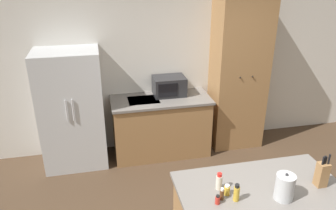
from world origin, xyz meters
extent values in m
cube|color=beige|center=(0.00, 2.33, 1.30)|extent=(7.20, 0.06, 2.60)
cube|color=#B7BABC|center=(-1.66, 1.99, 0.84)|extent=(0.86, 0.62, 1.68)
cylinder|color=silver|center=(-1.70, 1.66, 0.97)|extent=(0.02, 0.02, 0.30)
cylinder|color=silver|center=(-1.62, 1.66, 0.97)|extent=(0.02, 0.02, 0.30)
cube|color=olive|center=(-0.41, 1.99, 0.43)|extent=(1.41, 0.62, 0.87)
cube|color=slate|center=(-0.41, 1.99, 0.88)|extent=(1.45, 0.66, 0.03)
cube|color=#9EA0A3|center=(-0.66, 1.99, 0.89)|extent=(0.44, 0.34, 0.01)
cube|color=olive|center=(0.81, 2.04, 1.16)|extent=(0.78, 0.51, 2.33)
sphere|color=black|center=(0.71, 1.78, 1.21)|extent=(0.02, 0.02, 0.02)
sphere|color=black|center=(0.90, 1.78, 1.21)|extent=(0.02, 0.02, 0.02)
cube|color=slate|center=(0.07, -0.20, 0.87)|extent=(1.48, 0.81, 0.03)
cube|color=#232326|center=(-0.25, 2.11, 1.04)|extent=(0.47, 0.34, 0.28)
cube|color=black|center=(-0.31, 1.93, 1.04)|extent=(0.28, 0.01, 0.19)
cube|color=olive|center=(0.60, -0.28, 1.00)|extent=(0.09, 0.09, 0.23)
cylinder|color=black|center=(0.57, -0.29, 1.15)|extent=(0.02, 0.02, 0.08)
cylinder|color=black|center=(0.59, -0.28, 1.16)|extent=(0.02, 0.02, 0.08)
cylinder|color=black|center=(0.61, -0.28, 1.15)|extent=(0.02, 0.02, 0.07)
cylinder|color=black|center=(0.62, -0.29, 1.16)|extent=(0.02, 0.02, 0.10)
cylinder|color=#563319|center=(-0.33, -0.27, 0.93)|extent=(0.04, 0.04, 0.09)
cylinder|color=silver|center=(-0.33, -0.27, 0.99)|extent=(0.03, 0.03, 0.02)
cylinder|color=gold|center=(-0.27, -0.22, 0.93)|extent=(0.05, 0.05, 0.08)
cylinder|color=silver|center=(-0.27, -0.22, 0.97)|extent=(0.04, 0.04, 0.02)
cylinder|color=#B2281E|center=(-0.39, -0.31, 0.92)|extent=(0.04, 0.04, 0.07)
cylinder|color=black|center=(-0.39, -0.31, 0.96)|extent=(0.03, 0.03, 0.02)
cylinder|color=gold|center=(-0.22, -0.31, 0.95)|extent=(0.05, 0.05, 0.13)
cylinder|color=black|center=(-0.22, -0.31, 1.03)|extent=(0.04, 0.04, 0.03)
cylinder|color=beige|center=(-0.31, -0.13, 0.95)|extent=(0.06, 0.06, 0.13)
cylinder|color=red|center=(-0.31, -0.13, 1.03)|extent=(0.04, 0.04, 0.03)
cylinder|color=#B2B5B7|center=(0.18, -0.37, 1.00)|extent=(0.16, 0.16, 0.23)
sphere|color=#262628|center=(0.18, -0.37, 1.13)|extent=(0.02, 0.02, 0.02)
camera|label=1|loc=(-1.25, -2.33, 2.73)|focal=35.00mm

